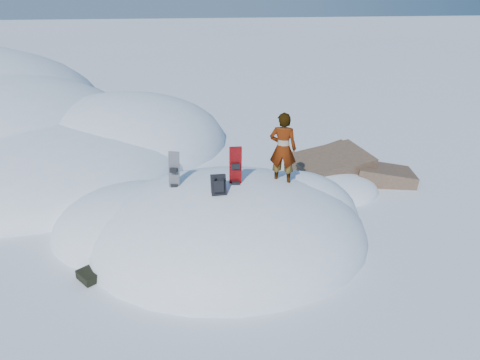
{
  "coord_description": "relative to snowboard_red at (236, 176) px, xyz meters",
  "views": [
    {
      "loc": [
        -0.71,
        -10.08,
        6.1
      ],
      "look_at": [
        0.35,
        0.3,
        1.43
      ],
      "focal_mm": 35.0,
      "sensor_mm": 36.0,
      "label": 1
    }
  ],
  "objects": [
    {
      "name": "gear_pile",
      "position": [
        -3.13,
        -1.28,
        -1.55
      ],
      "size": [
        0.97,
        0.84,
        0.25
      ],
      "rotation": [
        0.0,
        0.0,
        0.68
      ],
      "color": "black",
      "rests_on": "ground"
    },
    {
      "name": "snowboard_dark",
      "position": [
        -1.45,
        0.22,
        -0.12
      ],
      "size": [
        0.31,
        0.29,
        1.39
      ],
      "rotation": [
        0.0,
        0.0,
        -0.26
      ],
      "color": "black",
      "rests_on": "snow_mound"
    },
    {
      "name": "ground",
      "position": [
        -0.21,
        0.03,
        -1.67
      ],
      "size": [
        120.0,
        120.0,
        0.0
      ],
      "primitive_type": "plane",
      "color": "white",
      "rests_on": "ground"
    },
    {
      "name": "person",
      "position": [
        1.19,
        0.39,
        0.51
      ],
      "size": [
        0.76,
        0.61,
        1.8
      ],
      "primitive_type": "imported",
      "rotation": [
        0.0,
        0.0,
        2.82
      ],
      "color": "slate",
      "rests_on": "snow_mound"
    },
    {
      "name": "backpack",
      "position": [
        -0.43,
        -0.44,
        0.0
      ],
      "size": [
        0.35,
        0.44,
        0.56
      ],
      "rotation": [
        0.0,
        0.0,
        0.05
      ],
      "color": "black",
      "rests_on": "snow_mound"
    },
    {
      "name": "snow_mound",
      "position": [
        -0.39,
        0.27,
        -1.67
      ],
      "size": [
        8.0,
        6.0,
        3.0
      ],
      "color": "white",
      "rests_on": "ground"
    },
    {
      "name": "snowboard_red",
      "position": [
        0.0,
        0.0,
        0.0
      ],
      "size": [
        0.29,
        0.19,
        1.56
      ],
      "rotation": [
        0.0,
        0.0,
        0.01
      ],
      "color": "red",
      "rests_on": "snow_mound"
    },
    {
      "name": "rock_outcrop",
      "position": [
        3.5,
        3.04,
        -1.66
      ],
      "size": [
        4.68,
        4.41,
        1.68
      ],
      "color": "brown",
      "rests_on": "ground"
    }
  ]
}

